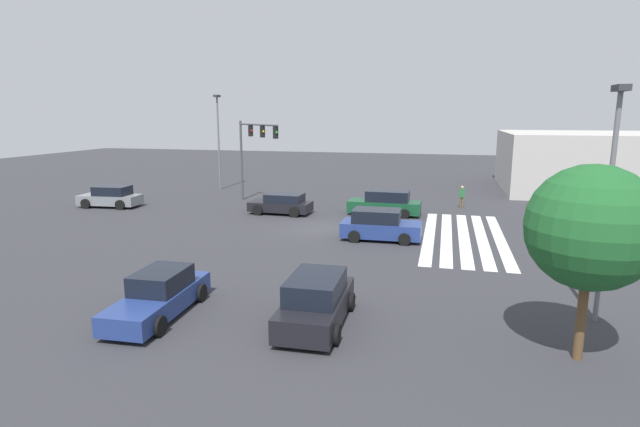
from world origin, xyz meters
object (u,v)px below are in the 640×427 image
Objects in this scene: car_0 at (380,225)px; street_light_pole_b at (218,134)px; car_5 at (316,301)px; tree_corner_b at (591,228)px; traffic_signal_mast at (253,143)px; street_light_pole_a at (610,183)px; car_2 at (111,197)px; car_3 at (385,203)px; car_1 at (282,204)px; pedestrian at (462,196)px; car_4 at (159,295)px.

street_light_pole_b is at bearing 137.13° from car_0.
tree_corner_b is at bearing -95.13° from car_5.
traffic_signal_mast is at bearing 25.19° from car_5.
street_light_pole_a reaches higher than car_0.
street_light_pole_b is (10.22, -3.98, 4.28)m from car_2.
car_3 reaches higher than car_5.
car_0 is 0.56× the size of street_light_pole_a.
traffic_signal_mast is at bearing -42.53° from car_1.
street_light_pole_b is (4.45, 21.23, 4.10)m from pedestrian.
car_0 is at bearing 151.64° from car_4.
tree_corner_b is at bearing 130.75° from car_1.
car_0 is 9.34m from car_1.
car_3 is (-1.78, -10.24, -3.87)m from traffic_signal_mast.
car_1 is 13.13m from car_2.
car_3 reaches higher than pedestrian.
street_light_pole_b is (6.46, 5.86, 0.36)m from traffic_signal_mast.
car_2 is 22.62m from car_4.
street_light_pole_b reaches higher than car_2.
car_2 is (-3.77, 9.84, -3.92)m from traffic_signal_mast.
car_5 is at bearing 135.97° from car_2.
car_1 is at bearing -23.75° from pedestrian.
car_4 is 5.42m from car_5.
tree_corner_b is (0.03, -13.12, 3.10)m from car_4.
car_0 is 13.65m from car_4.
car_2 is 0.54× the size of street_light_pole_b.
street_light_pole_a reaches higher than car_4.
traffic_signal_mast is 1.27× the size of car_3.
tree_corner_b reaches higher than car_3.
pedestrian is (5.77, -25.21, 0.18)m from car_2.
car_4 is at bearing 18.58° from pedestrian.
car_5 is 31.62m from street_light_pole_b.
pedestrian is 23.29m from tree_corner_b.
car_1 is at bearing 20.51° from car_5.
car_5 is at bearing 91.26° from car_3.
car_4 is 1.09× the size of car_5.
street_light_pole_b reaches higher than car_3.
traffic_signal_mast reaches higher than car_2.
car_3 is at bearing -10.31° from pedestrian.
street_light_pole_a is at bearing 138.43° from car_1.
street_light_pole_b is at bearing -25.72° from car_3.
car_1 is (5.56, 7.50, -0.10)m from car_0.
car_5 is 0.58× the size of street_light_pole_a.
street_light_pole_b reaches higher than car_4.
pedestrian is (10.71, -4.60, 0.13)m from car_0.
car_3 is at bearing -167.72° from car_1.
car_2 is at bearing 64.04° from street_light_pole_a.
car_5 is at bearing -149.15° from street_light_pole_b.
car_2 is at bearing -142.11° from car_4.
car_2 is 26.08m from car_5.
traffic_signal_mast is 21.90m from car_4.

